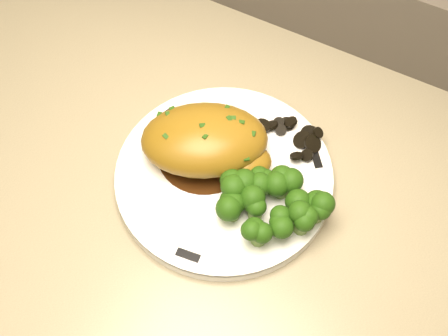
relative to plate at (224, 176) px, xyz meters
The scene contains 8 objects.
plate is the anchor object (origin of this frame).
rim_accent_0 0.11m from the plate, 38.44° to the left, with size 0.03×0.01×0.00m, color black.
rim_accent_1 0.11m from the plate, 158.44° to the left, with size 0.03×0.01×0.00m, color black.
rim_accent_2 0.11m from the plate, 81.56° to the right, with size 0.03×0.01×0.00m, color black.
gravy_pool 0.04m from the plate, 159.24° to the left, with size 0.11×0.11×0.00m, color #351A09.
chicken_breast 0.05m from the plate, 155.13° to the left, with size 0.18×0.16×0.06m.
mushroom_pile 0.08m from the plate, 63.38° to the left, with size 0.09×0.06×0.02m.
broccoli_florets 0.08m from the plate, 17.09° to the right, with size 0.11×0.09×0.04m.
Camera 1 is at (0.18, 1.43, 1.38)m, focal length 45.00 mm.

